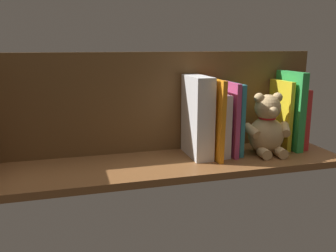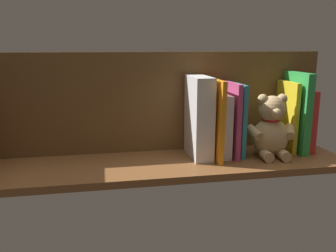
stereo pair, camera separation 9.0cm
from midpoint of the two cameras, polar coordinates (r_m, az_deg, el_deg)
ground_plane at (r=113.19cm, az=2.28°, el=-6.16°), size 113.44×29.44×2.20cm
shelf_back_panel at (r=120.65cm, az=1.03°, el=3.83°), size 113.44×1.50×33.63cm
book_0 at (r=133.29cm, az=22.73°, el=0.92°), size 2.64×13.68×20.98cm
book_1 at (r=130.15cm, az=21.82°, el=2.08°), size 2.56×15.55×26.96cm
book_2 at (r=129.79cm, az=20.44°, el=1.46°), size 1.55×13.44×23.83cm
teddy_bear at (r=121.29cm, az=18.27°, el=-0.51°), size 16.66×13.83×20.61cm
book_3 at (r=120.71cm, az=13.05°, el=1.09°), size 1.50×14.87×23.63cm
book_4 at (r=119.14cm, az=12.14°, el=1.09°), size 1.52×16.21×24.11cm
book_5 at (r=118.81cm, az=10.60°, el=0.23°), size 3.10×15.19×20.44cm
book_6 at (r=115.49cm, az=9.54°, el=1.18°), size 1.88×18.93×25.49cm
dictionary_thick_white at (r=115.14cm, az=7.22°, el=1.42°), size 5.93×16.18×26.26cm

